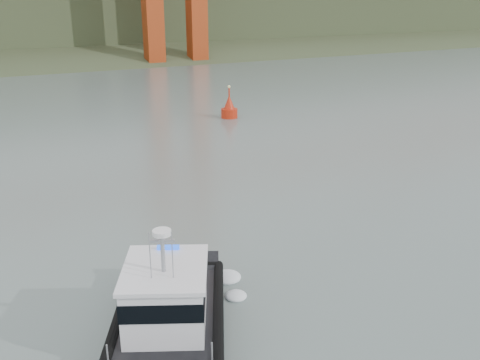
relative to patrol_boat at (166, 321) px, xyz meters
The scene contains 4 objects.
ground 6.26m from the patrol_boat, ahead, with size 400.00×400.00×0.00m, color #52625E.
headlands 126.55m from the patrol_boat, 87.24° to the left, with size 500.00×105.36×27.12m.
patrol_boat is the anchor object (origin of this frame).
nav_buoy 37.11m from the patrol_boat, 61.23° to the left, with size 1.66×1.66×3.45m.
Camera 1 is at (-10.89, -16.19, 12.06)m, focal length 40.00 mm.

